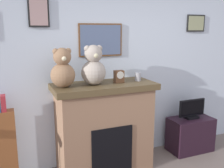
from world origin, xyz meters
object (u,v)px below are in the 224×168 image
object	(u,v)px
television	(192,110)
bookshelf	(1,146)
candle_jar	(138,77)
teddy_bear_cream	(63,70)
fireplace	(104,127)
teddy_bear_grey	(94,67)
mantel_clock	(119,76)
tv_stand	(190,134)

from	to	relation	value
television	bookshelf	bearing A→B (deg)	177.92
candle_jar	teddy_bear_cream	distance (m)	1.05
fireplace	bookshelf	xyz separation A→B (m)	(-1.31, 0.09, -0.08)
fireplace	candle_jar	xyz separation A→B (m)	(0.50, -0.02, 0.66)
television	teddy_bear_cream	size ratio (longest dim) A/B	0.95
teddy_bear_grey	mantel_clock	bearing A→B (deg)	-0.14
bookshelf	candle_jar	size ratio (longest dim) A/B	10.11
fireplace	tv_stand	xyz separation A→B (m)	(1.47, -0.01, -0.35)
television	mantel_clock	distance (m)	1.41
tv_stand	teddy_bear_grey	size ratio (longest dim) A/B	1.34
fireplace	bookshelf	distance (m)	1.32
bookshelf	television	distance (m)	2.79
bookshelf	mantel_clock	world-z (taller)	mantel_clock
bookshelf	candle_jar	bearing A→B (deg)	-3.41
teddy_bear_cream	tv_stand	bearing A→B (deg)	0.23
teddy_bear_grey	bookshelf	bearing A→B (deg)	174.68
tv_stand	mantel_clock	size ratio (longest dim) A/B	4.18
fireplace	mantel_clock	distance (m)	0.72
candle_jar	teddy_bear_cream	size ratio (longest dim) A/B	0.24
mantel_clock	teddy_bear_cream	distance (m)	0.77
fireplace	teddy_bear_grey	distance (m)	0.85
mantel_clock	teddy_bear_cream	bearing A→B (deg)	179.93
fireplace	television	distance (m)	1.48
tv_stand	candle_jar	world-z (taller)	candle_jar
fireplace	television	bearing A→B (deg)	-0.44
tv_stand	television	world-z (taller)	television
television	teddy_bear_grey	bearing A→B (deg)	-179.75
candle_jar	mantel_clock	distance (m)	0.29
teddy_bear_grey	fireplace	bearing A→B (deg)	7.11
mantel_clock	teddy_bear_cream	world-z (taller)	teddy_bear_cream
mantel_clock	television	bearing A→B (deg)	0.36
mantel_clock	teddy_bear_grey	world-z (taller)	teddy_bear_grey
television	teddy_bear_grey	distance (m)	1.79
bookshelf	tv_stand	xyz separation A→B (m)	(2.78, -0.10, -0.26)
fireplace	teddy_bear_cream	distance (m)	0.99
tv_stand	fireplace	bearing A→B (deg)	179.61
teddy_bear_grey	tv_stand	bearing A→B (deg)	0.29
tv_stand	teddy_bear_grey	bearing A→B (deg)	-179.71
fireplace	teddy_bear_cream	xyz separation A→B (m)	(-0.54, -0.02, 0.83)
television	mantel_clock	bearing A→B (deg)	-179.64
tv_stand	television	size ratio (longest dim) A/B	1.48
candle_jar	teddy_bear_grey	world-z (taller)	teddy_bear_grey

